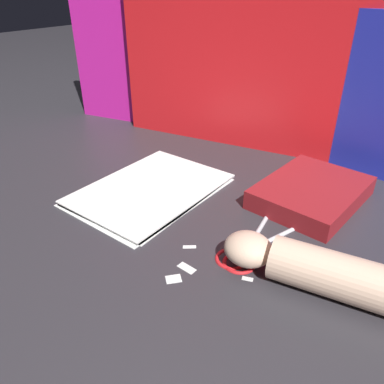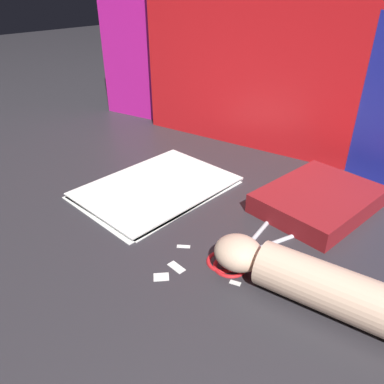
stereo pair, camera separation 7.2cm
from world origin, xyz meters
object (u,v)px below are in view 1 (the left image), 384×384
scissors (245,251)px  paper_stack (150,189)px  hand_forearm (326,272)px  book_closed (311,192)px

scissors → paper_stack: bearing=165.3°
hand_forearm → scissors: bearing=176.5°
scissors → hand_forearm: 0.14m
paper_stack → book_closed: 0.35m
book_closed → hand_forearm: bearing=-66.6°
book_closed → hand_forearm: size_ratio=0.82×
paper_stack → hand_forearm: bearing=-11.1°
paper_stack → scissors: (0.28, -0.07, 0.00)m
paper_stack → book_closed: (0.31, 0.17, 0.02)m
paper_stack → hand_forearm: (0.42, -0.08, 0.03)m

